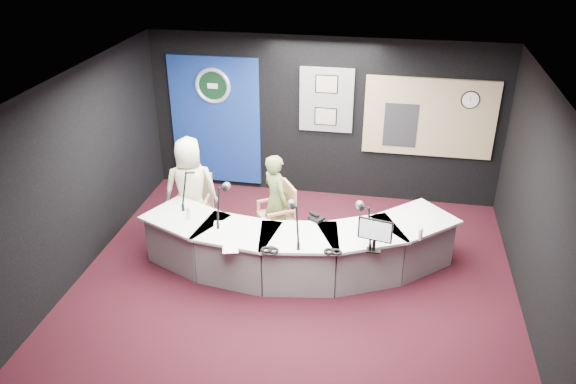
% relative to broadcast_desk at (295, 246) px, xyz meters
% --- Properties ---
extents(ground, '(6.00, 6.00, 0.00)m').
position_rel_broadcast_desk_xyz_m(ground, '(0.05, -0.55, -0.38)').
color(ground, black).
rests_on(ground, ground).
extents(ceiling, '(6.00, 6.00, 0.02)m').
position_rel_broadcast_desk_xyz_m(ceiling, '(0.05, -0.55, 2.42)').
color(ceiling, silver).
rests_on(ceiling, ground).
extents(wall_back, '(6.00, 0.02, 2.80)m').
position_rel_broadcast_desk_xyz_m(wall_back, '(0.05, 2.45, 1.02)').
color(wall_back, black).
rests_on(wall_back, ground).
extents(wall_front, '(6.00, 0.02, 2.80)m').
position_rel_broadcast_desk_xyz_m(wall_front, '(0.05, -3.55, 1.02)').
color(wall_front, black).
rests_on(wall_front, ground).
extents(wall_left, '(0.02, 6.00, 2.80)m').
position_rel_broadcast_desk_xyz_m(wall_left, '(-2.95, -0.55, 1.02)').
color(wall_left, black).
rests_on(wall_left, ground).
extents(wall_right, '(0.02, 6.00, 2.80)m').
position_rel_broadcast_desk_xyz_m(wall_right, '(3.05, -0.55, 1.02)').
color(wall_right, black).
rests_on(wall_right, ground).
extents(broadcast_desk, '(4.50, 1.90, 0.75)m').
position_rel_broadcast_desk_xyz_m(broadcast_desk, '(0.00, 0.00, 0.00)').
color(broadcast_desk, silver).
rests_on(broadcast_desk, ground).
extents(backdrop_panel, '(1.60, 0.05, 2.30)m').
position_rel_broadcast_desk_xyz_m(backdrop_panel, '(-1.85, 2.42, 0.88)').
color(backdrop_panel, navy).
rests_on(backdrop_panel, wall_back).
extents(agency_seal, '(0.63, 0.07, 0.63)m').
position_rel_broadcast_desk_xyz_m(agency_seal, '(-1.85, 2.38, 1.52)').
color(agency_seal, silver).
rests_on(agency_seal, backdrop_panel).
extents(seal_center, '(0.48, 0.01, 0.48)m').
position_rel_broadcast_desk_xyz_m(seal_center, '(-1.85, 2.38, 1.52)').
color(seal_center, black).
rests_on(seal_center, backdrop_panel).
extents(pinboard, '(0.90, 0.04, 1.10)m').
position_rel_broadcast_desk_xyz_m(pinboard, '(0.10, 2.42, 1.38)').
color(pinboard, slate).
rests_on(pinboard, wall_back).
extents(framed_photo_upper, '(0.34, 0.02, 0.27)m').
position_rel_broadcast_desk_xyz_m(framed_photo_upper, '(0.10, 2.39, 1.65)').
color(framed_photo_upper, gray).
rests_on(framed_photo_upper, pinboard).
extents(framed_photo_lower, '(0.34, 0.02, 0.27)m').
position_rel_broadcast_desk_xyz_m(framed_photo_lower, '(0.10, 2.39, 1.09)').
color(framed_photo_lower, gray).
rests_on(framed_photo_lower, pinboard).
extents(booth_window_frame, '(2.12, 0.06, 1.32)m').
position_rel_broadcast_desk_xyz_m(booth_window_frame, '(1.80, 2.42, 1.18)').
color(booth_window_frame, tan).
rests_on(booth_window_frame, wall_back).
extents(booth_glow, '(2.00, 0.02, 1.20)m').
position_rel_broadcast_desk_xyz_m(booth_glow, '(1.80, 2.41, 1.18)').
color(booth_glow, '#CFC083').
rests_on(booth_glow, booth_window_frame).
extents(equipment_rack, '(0.55, 0.02, 0.75)m').
position_rel_broadcast_desk_xyz_m(equipment_rack, '(1.35, 2.39, 1.03)').
color(equipment_rack, black).
rests_on(equipment_rack, booth_window_frame).
extents(wall_clock, '(0.28, 0.01, 0.28)m').
position_rel_broadcast_desk_xyz_m(wall_clock, '(2.40, 2.39, 1.52)').
color(wall_clock, white).
rests_on(wall_clock, booth_window_frame).
extents(armchair_left, '(0.65, 0.65, 1.07)m').
position_rel_broadcast_desk_xyz_m(armchair_left, '(-1.72, 0.61, 0.16)').
color(armchair_left, tan).
rests_on(armchair_left, ground).
extents(armchair_right, '(0.83, 0.83, 1.07)m').
position_rel_broadcast_desk_xyz_m(armchair_right, '(-0.41, 0.65, 0.16)').
color(armchair_right, tan).
rests_on(armchair_right, ground).
extents(draped_jacket, '(0.51, 0.15, 0.70)m').
position_rel_broadcast_desk_xyz_m(draped_jacket, '(-1.72, 0.86, 0.24)').
color(draped_jacket, slate).
rests_on(draped_jacket, armchair_left).
extents(person_man, '(0.92, 0.74, 1.64)m').
position_rel_broadcast_desk_xyz_m(person_man, '(-1.72, 0.61, 0.45)').
color(person_man, beige).
rests_on(person_man, ground).
extents(person_woman, '(0.62, 0.63, 1.47)m').
position_rel_broadcast_desk_xyz_m(person_woman, '(-0.41, 0.65, 0.36)').
color(person_woman, olive).
rests_on(person_woman, ground).
extents(computer_monitor, '(0.49, 0.13, 0.33)m').
position_rel_broadcast_desk_xyz_m(computer_monitor, '(1.10, -0.50, 0.70)').
color(computer_monitor, black).
rests_on(computer_monitor, broadcast_desk).
extents(desk_phone, '(0.24, 0.23, 0.05)m').
position_rel_broadcast_desk_xyz_m(desk_phone, '(0.27, 0.15, 0.40)').
color(desk_phone, black).
rests_on(desk_phone, broadcast_desk).
extents(headphones_near, '(0.20, 0.20, 0.03)m').
position_rel_broadcast_desk_xyz_m(headphones_near, '(0.59, -0.64, 0.39)').
color(headphones_near, black).
rests_on(headphones_near, broadcast_desk).
extents(headphones_far, '(0.24, 0.24, 0.04)m').
position_rel_broadcast_desk_xyz_m(headphones_far, '(-0.20, -0.75, 0.39)').
color(headphones_far, black).
rests_on(headphones_far, broadcast_desk).
extents(paper_stack, '(0.31, 0.37, 0.00)m').
position_rel_broadcast_desk_xyz_m(paper_stack, '(-0.97, -0.27, 0.38)').
color(paper_stack, white).
rests_on(paper_stack, broadcast_desk).
extents(notepad, '(0.27, 0.33, 0.00)m').
position_rel_broadcast_desk_xyz_m(notepad, '(-0.72, -0.75, 0.38)').
color(notepad, white).
rests_on(notepad, broadcast_desk).
extents(boom_mic_a, '(0.19, 0.74, 0.60)m').
position_rel_broadcast_desk_xyz_m(boom_mic_a, '(-1.61, 0.37, 0.68)').
color(boom_mic_a, black).
rests_on(boom_mic_a, broadcast_desk).
extents(boom_mic_b, '(0.16, 0.74, 0.60)m').
position_rel_broadcast_desk_xyz_m(boom_mic_b, '(-1.03, -0.01, 0.68)').
color(boom_mic_b, black).
rests_on(boom_mic_b, broadcast_desk).
extents(boom_mic_c, '(0.32, 0.71, 0.60)m').
position_rel_broadcast_desk_xyz_m(boom_mic_c, '(0.05, -0.35, 0.68)').
color(boom_mic_c, black).
rests_on(boom_mic_c, broadcast_desk).
extents(boom_mic_d, '(0.31, 0.71, 0.60)m').
position_rel_broadcast_desk_xyz_m(boom_mic_d, '(0.96, -0.22, 0.68)').
color(boom_mic_d, black).
rests_on(boom_mic_d, broadcast_desk).
extents(water_bottles, '(3.24, 0.21, 0.18)m').
position_rel_broadcast_desk_xyz_m(water_bottles, '(0.09, -0.05, 0.46)').
color(water_bottles, silver).
rests_on(water_bottles, broadcast_desk).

